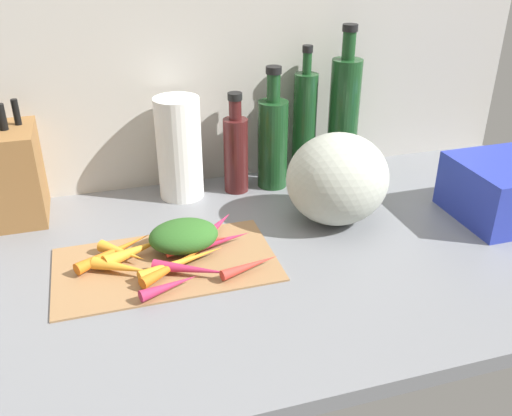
{
  "coord_description": "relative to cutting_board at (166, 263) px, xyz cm",
  "views": [
    {
      "loc": [
        -23.62,
        -91.54,
        59.9
      ],
      "look_at": [
        4.81,
        2.7,
        8.27
      ],
      "focal_mm": 39.16,
      "sensor_mm": 36.0,
      "label": 1
    }
  ],
  "objects": [
    {
      "name": "wall_back",
      "position": [
        14.19,
        38.42,
        29.6
      ],
      "size": [
        170.0,
        3.0,
        60.0
      ],
      "primitive_type": "cube",
      "color": "#BCB7AD",
      "rests_on": "ground_plane"
    },
    {
      "name": "knife_block",
      "position": [
        -27.69,
        29.45,
        10.03
      ],
      "size": [
        11.17,
        16.68,
        26.05
      ],
      "color": "olive",
      "rests_on": "ground_plane"
    },
    {
      "name": "bottle_0",
      "position": [
        21.77,
        28.43,
        9.71
      ],
      "size": [
        5.92,
        5.92,
        24.37
      ],
      "color": "#471919",
      "rests_on": "ground_plane"
    },
    {
      "name": "carrot_0",
      "position": [
        -5.03,
        3.54,
        1.81
      ],
      "size": [
        13.63,
        8.29,
        2.81
      ],
      "primitive_type": "cone",
      "rotation": [
        0.0,
        1.57,
        0.43
      ],
      "color": "orange",
      "rests_on": "cutting_board"
    },
    {
      "name": "carrot_4",
      "position": [
        11.72,
        2.81,
        1.44
      ],
      "size": [
        13.0,
        4.81,
        2.08
      ],
      "primitive_type": "cone",
      "rotation": [
        0.0,
        1.57,
        0.22
      ],
      "color": "#B2264C",
      "rests_on": "cutting_board"
    },
    {
      "name": "carrot_10",
      "position": [
        1.38,
        -3.31,
        1.51
      ],
      "size": [
        14.56,
        10.62,
        2.22
      ],
      "primitive_type": "cone",
      "rotation": [
        0.0,
        1.57,
        0.58
      ],
      "color": "orange",
      "rests_on": "cutting_board"
    },
    {
      "name": "carrot_7",
      "position": [
        11.27,
        7.39,
        1.75
      ],
      "size": [
        11.83,
        13.0,
        2.7
      ],
      "primitive_type": "cone",
      "rotation": [
        0.0,
        1.57,
        0.85
      ],
      "color": "#B2264C",
      "rests_on": "cutting_board"
    },
    {
      "name": "carrot_2",
      "position": [
        2.96,
        -2.62,
        1.5
      ],
      "size": [
        17.73,
        7.83,
        2.21
      ],
      "primitive_type": "cone",
      "rotation": [
        0.0,
        1.57,
        0.32
      ],
      "color": "orange",
      "rests_on": "cutting_board"
    },
    {
      "name": "carrot_11",
      "position": [
        6.75,
        2.17,
        2.16
      ],
      "size": [
        12.92,
        4.35,
        3.51
      ],
      "primitive_type": "cone",
      "rotation": [
        0.0,
        1.57,
        0.07
      ],
      "color": "red",
      "rests_on": "cutting_board"
    },
    {
      "name": "bottle_3",
      "position": [
        49.85,
        29.57,
        15.43
      ],
      "size": [
        7.5,
        7.5,
        37.85
      ],
      "color": "#19421E",
      "rests_on": "ground_plane"
    },
    {
      "name": "ground_plane",
      "position": [
        14.19,
        -0.08,
        -1.9
      ],
      "size": [
        170.0,
        80.0,
        3.0
      ],
      "primitive_type": "cube",
      "color": "slate"
    },
    {
      "name": "carrot_3",
      "position": [
        -8.01,
        -1.68,
        1.61
      ],
      "size": [
        11.79,
        8.61,
        2.42
      ],
      "primitive_type": "cone",
      "rotation": [
        0.0,
        1.57,
        -0.56
      ],
      "color": "orange",
      "rests_on": "cutting_board"
    },
    {
      "name": "paper_towel_roll",
      "position": [
        8.45,
        29.42,
        11.63
      ],
      "size": [
        10.46,
        10.46,
        24.06
      ],
      "primitive_type": "cylinder",
      "color": "white",
      "rests_on": "ground_plane"
    },
    {
      "name": "bottle_2",
      "position": [
        40.43,
        31.81,
        13.47
      ],
      "size": [
        5.88,
        5.88,
        33.18
      ],
      "color": "#19421E",
      "rests_on": "ground_plane"
    },
    {
      "name": "cutting_board",
      "position": [
        0.0,
        0.0,
        0.0
      ],
      "size": [
        42.25,
        23.77,
        0.8
      ],
      "primitive_type": "cube",
      "color": "#997047",
      "rests_on": "ground_plane"
    },
    {
      "name": "carrot_1",
      "position": [
        -0.72,
        -9.74,
        1.49
      ],
      "size": [
        11.23,
        5.45,
        2.17
      ],
      "primitive_type": "cone",
      "rotation": [
        0.0,
        1.57,
        0.31
      ],
      "color": "#B2264C",
      "rests_on": "cutting_board"
    },
    {
      "name": "carrot_6",
      "position": [
        4.19,
        -5.91,
        1.58
      ],
      "size": [
        14.64,
        9.02,
        2.36
      ],
      "primitive_type": "cone",
      "rotation": [
        0.0,
        1.57,
        -0.47
      ],
      "color": "#B2264C",
      "rests_on": "cutting_board"
    },
    {
      "name": "carrot_9",
      "position": [
        -9.09,
        4.72,
        1.59
      ],
      "size": [
        15.91,
        11.19,
        2.38
      ],
      "primitive_type": "cone",
      "rotation": [
        0.0,
        1.57,
        0.56
      ],
      "color": "orange",
      "rests_on": "cutting_board"
    },
    {
      "name": "bottle_1",
      "position": [
        31.05,
        28.6,
        11.44
      ],
      "size": [
        7.27,
        7.27,
        29.67
      ],
      "color": "#19421E",
      "rests_on": "ground_plane"
    },
    {
      "name": "carrot_5",
      "position": [
        14.83,
        -7.55,
        1.41
      ],
      "size": [
        12.34,
        5.38,
        2.03
      ],
      "primitive_type": "cone",
      "rotation": [
        0.0,
        1.57,
        0.28
      ],
      "color": "red",
      "rests_on": "cutting_board"
    },
    {
      "name": "carrot_greens_pile",
      "position": [
        4.33,
        3.68,
        3.32
      ],
      "size": [
        13.8,
        10.61,
        5.84
      ],
      "primitive_type": "ellipsoid",
      "color": "#2D6023",
      "rests_on": "cutting_board"
    },
    {
      "name": "carrot_8",
      "position": [
        -7.8,
        3.77,
        1.62
      ],
      "size": [
        9.31,
        9.22,
        2.44
      ],
      "primitive_type": "cone",
      "rotation": [
        0.0,
        1.57,
        -0.78
      ],
      "color": "orange",
      "rests_on": "cutting_board"
    },
    {
      "name": "winter_squash",
      "position": [
        38.63,
        7.28,
        9.56
      ],
      "size": [
        22.22,
        20.41,
        19.92
      ],
      "primitive_type": "ellipsoid",
      "color": "#B2B7A8",
      "rests_on": "ground_plane"
    }
  ]
}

